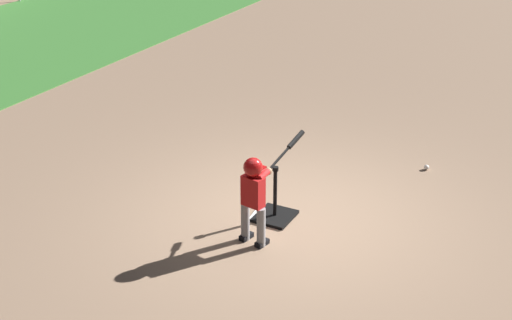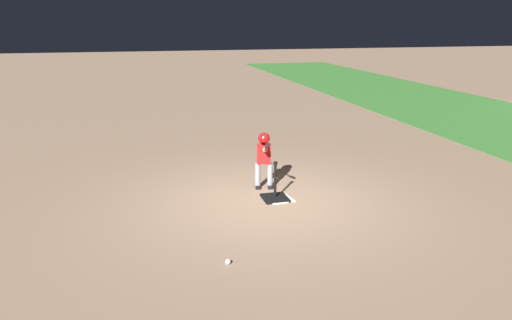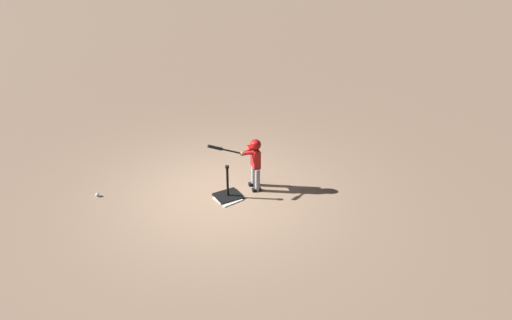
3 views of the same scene
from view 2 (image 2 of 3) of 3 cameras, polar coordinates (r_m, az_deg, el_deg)
ground_plane at (r=8.98m, az=1.31°, el=-4.84°), size 90.00×90.00×0.00m
home_plate at (r=9.12m, az=2.71°, el=-4.46°), size 0.49×0.49×0.02m
batting_tee at (r=9.11m, az=2.19°, el=-4.00°), size 0.50×0.45×0.71m
batter_child at (r=9.48m, az=0.93°, el=0.72°), size 1.07×0.40×1.14m
baseball at (r=6.82m, az=-3.23°, el=-11.53°), size 0.07×0.07×0.07m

